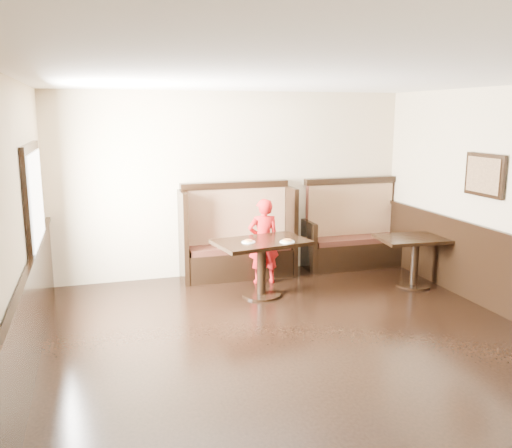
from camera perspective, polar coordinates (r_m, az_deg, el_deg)
name	(u,v)px	position (r m, az deg, el deg)	size (l,w,h in m)	color
ground	(324,369)	(5.56, 7.14, -14.91)	(7.00, 7.00, 0.00)	black
room_shell	(286,298)	(5.44, 3.20, -7.80)	(7.00, 7.00, 7.00)	#C5AE8F
booth_main	(237,242)	(8.33, -1.98, -1.95)	(1.75, 0.72, 1.45)	black
booth_neighbor	(352,237)	(9.02, 10.08, -1.37)	(1.65, 0.72, 1.45)	black
table_main	(261,254)	(7.37, 0.58, -3.13)	(1.35, 0.98, 0.78)	black
table_neighbor	(415,250)	(8.13, 16.41, -2.60)	(1.11, 0.78, 0.73)	black
child	(264,241)	(7.95, 0.80, -1.82)	(0.46, 0.30, 1.26)	#B31314
pizza_plate_left	(248,241)	(7.22, -0.80, -1.85)	(0.18, 0.18, 0.03)	white
pizza_plate_right	(287,241)	(7.25, 3.30, -1.81)	(0.20, 0.20, 0.04)	white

